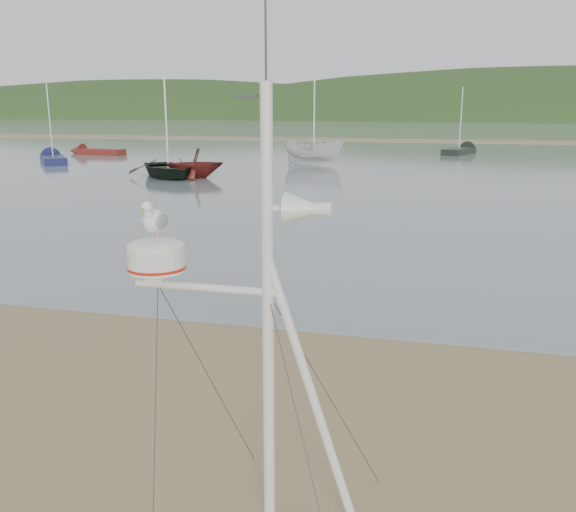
% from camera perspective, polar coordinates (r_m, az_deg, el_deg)
% --- Properties ---
extents(ground, '(560.00, 560.00, 0.00)m').
position_cam_1_polar(ground, '(8.08, -13.42, -16.05)').
color(ground, olive).
rests_on(ground, ground).
extents(water, '(560.00, 256.00, 0.04)m').
position_cam_1_polar(water, '(138.25, 13.11, 11.77)').
color(water, slate).
rests_on(water, ground).
extents(sandbar, '(560.00, 7.00, 0.07)m').
position_cam_1_polar(sandbar, '(76.33, 11.87, 10.54)').
color(sandbar, olive).
rests_on(sandbar, water).
extents(hill_ridge, '(620.00, 180.00, 80.00)m').
position_cam_1_polar(hill_ridge, '(242.78, 17.91, 7.50)').
color(hill_ridge, '#213B18').
rests_on(hill_ridge, ground).
extents(far_cottages, '(294.40, 6.30, 8.00)m').
position_cam_1_polar(far_cottages, '(202.15, 14.54, 13.33)').
color(far_cottages, white).
rests_on(far_cottages, ground).
extents(mast_rig, '(2.25, 2.40, 5.07)m').
position_cam_1_polar(mast_rig, '(5.74, -2.56, -14.80)').
color(mast_rig, silver).
rests_on(mast_rig, ground).
extents(boat_dark, '(3.50, 3.33, 5.25)m').
position_cam_1_polar(boat_dark, '(35.77, -11.29, 11.41)').
color(boat_dark, black).
rests_on(boat_dark, water).
extents(boat_red, '(2.74, 3.21, 3.18)m').
position_cam_1_polar(boat_red, '(35.36, -8.76, 9.80)').
color(boat_red, '#5F1C15').
rests_on(boat_red, water).
extents(boat_white, '(2.23, 2.20, 4.73)m').
position_cam_1_polar(boat_white, '(43.67, 2.46, 11.69)').
color(boat_white, silver).
rests_on(boat_white, water).
extents(sailboat_blue_near, '(5.12, 5.79, 6.22)m').
position_cam_1_polar(sailboat_blue_near, '(49.04, -21.26, 8.55)').
color(sailboat_blue_near, '#141847').
rests_on(sailboat_blue_near, ground).
extents(dinghy_red_far, '(5.56, 1.98, 1.32)m').
position_cam_1_polar(dinghy_red_far, '(55.55, -18.11, 9.29)').
color(dinghy_red_far, '#5F1C15').
rests_on(dinghy_red_far, ground).
extents(sailboat_dark_mid, '(3.54, 6.22, 6.08)m').
position_cam_1_polar(sailboat_dark_mid, '(56.62, 16.21, 9.51)').
color(sailboat_dark_mid, black).
rests_on(sailboat_dark_mid, ground).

